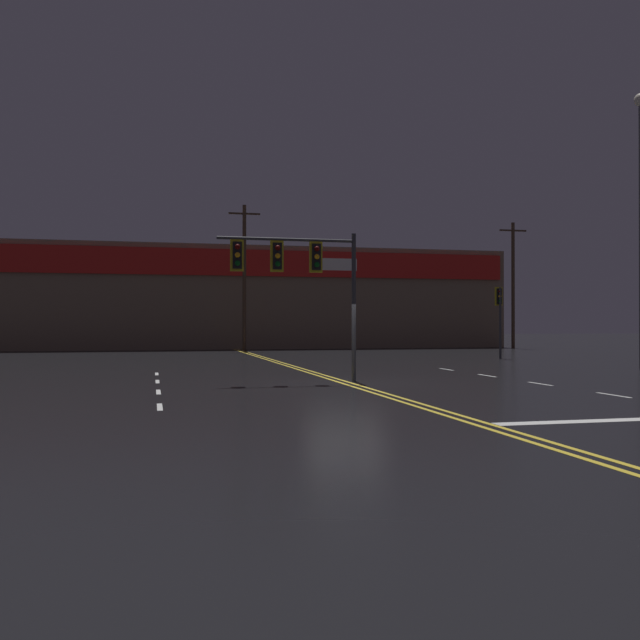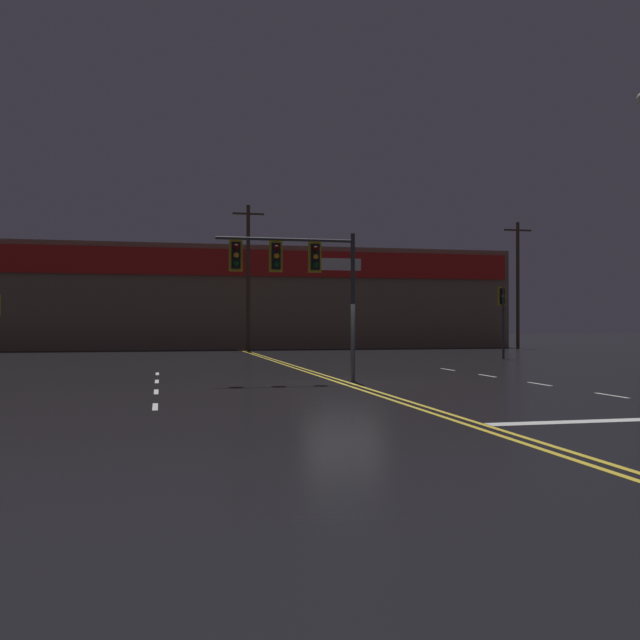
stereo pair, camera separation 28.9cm
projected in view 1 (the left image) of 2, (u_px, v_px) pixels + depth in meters
The scene contains 6 objects.
ground_plane at pixel (345, 383), 22.45m from camera, with size 200.00×200.00×0.00m, color black.
road_markings at pixel (406, 388), 20.68m from camera, with size 17.12×60.00×0.01m.
traffic_signal_median at pixel (294, 265), 22.61m from camera, with size 4.49×0.36×4.79m.
traffic_signal_corner_northeast at pixel (499, 306), 38.10m from camera, with size 0.42×0.36×3.84m.
building_backdrop at pixel (229, 299), 56.46m from camera, with size 42.52×10.23×7.65m.
utility_pole_row at pixel (236, 278), 49.34m from camera, with size 45.32×0.26×10.14m.
Camera 1 is at (-5.93, -21.68, 1.85)m, focal length 40.00 mm.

